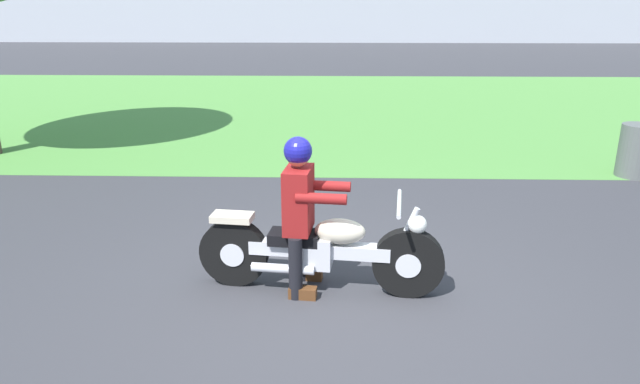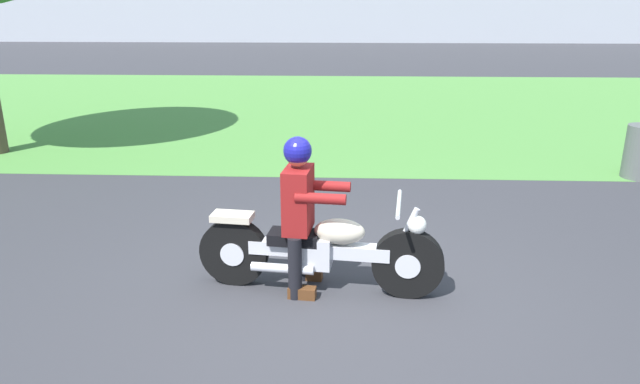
% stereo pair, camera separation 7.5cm
% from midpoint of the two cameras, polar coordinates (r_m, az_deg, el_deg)
% --- Properties ---
extents(ground, '(120.00, 120.00, 0.00)m').
position_cam_midpoint_polar(ground, '(4.92, 2.19, -11.41)').
color(ground, '#38383D').
extents(grass_verge, '(60.00, 12.00, 0.01)m').
position_cam_midpoint_polar(grass_verge, '(14.21, 2.50, 8.51)').
color(grass_verge, '#549342').
rests_on(grass_verge, ground).
extents(motorcycle_lead, '(2.16, 0.66, 0.87)m').
position_cam_midpoint_polar(motorcycle_lead, '(5.03, 0.40, -5.79)').
color(motorcycle_lead, black).
rests_on(motorcycle_lead, ground).
extents(rider_lead, '(0.58, 0.50, 1.39)m').
position_cam_midpoint_polar(rider_lead, '(4.90, -1.53, -1.11)').
color(rider_lead, black).
rests_on(rider_lead, ground).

